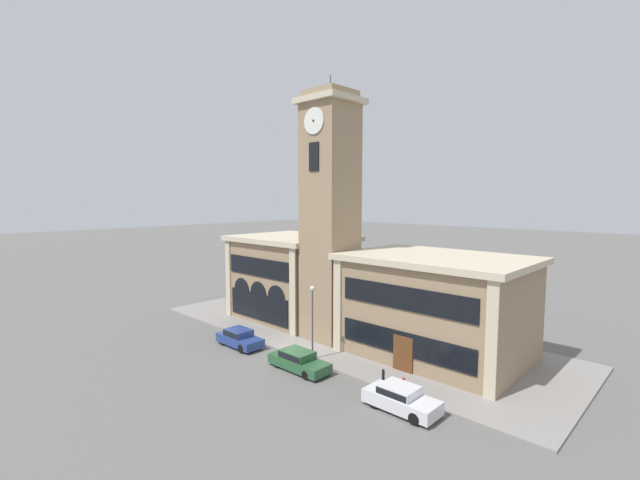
{
  "coord_description": "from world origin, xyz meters",
  "views": [
    {
      "loc": [
        23.54,
        -21.06,
        11.8
      ],
      "look_at": [
        0.61,
        3.08,
        8.54
      ],
      "focal_mm": 24.0,
      "sensor_mm": 36.0,
      "label": 1
    }
  ],
  "objects_px": {
    "bollard": "(383,377)",
    "parked_car_mid": "(298,360)",
    "parked_car_far": "(401,398)",
    "parked_car_near": "(239,337)",
    "street_lamp": "(312,311)",
    "fire_hydrant": "(403,385)"
  },
  "relations": [
    {
      "from": "parked_car_near",
      "to": "bollard",
      "type": "xyz_separation_m",
      "value": [
        12.72,
        1.69,
        -0.05
      ]
    },
    {
      "from": "street_lamp",
      "to": "fire_hydrant",
      "type": "xyz_separation_m",
      "value": [
        7.68,
        0.05,
        -3.15
      ]
    },
    {
      "from": "parked_car_mid",
      "to": "parked_car_far",
      "type": "xyz_separation_m",
      "value": [
        8.25,
        -0.0,
        0.04
      ]
    },
    {
      "from": "parked_car_near",
      "to": "bollard",
      "type": "bearing_deg",
      "value": 7.65
    },
    {
      "from": "street_lamp",
      "to": "parked_car_far",
      "type": "bearing_deg",
      "value": -11.92
    },
    {
      "from": "parked_car_far",
      "to": "street_lamp",
      "type": "relative_size",
      "value": 0.79
    },
    {
      "from": "street_lamp",
      "to": "bollard",
      "type": "height_order",
      "value": "street_lamp"
    },
    {
      "from": "bollard",
      "to": "parked_car_far",
      "type": "bearing_deg",
      "value": -35.54
    },
    {
      "from": "street_lamp",
      "to": "bollard",
      "type": "bearing_deg",
      "value": -1.29
    },
    {
      "from": "parked_car_near",
      "to": "fire_hydrant",
      "type": "bearing_deg",
      "value": 7.68
    },
    {
      "from": "fire_hydrant",
      "to": "parked_car_far",
      "type": "bearing_deg",
      "value": -61.58
    },
    {
      "from": "bollard",
      "to": "parked_car_mid",
      "type": "bearing_deg",
      "value": -163.93
    },
    {
      "from": "parked_car_mid",
      "to": "fire_hydrant",
      "type": "distance_m",
      "value": 7.47
    },
    {
      "from": "parked_car_mid",
      "to": "bollard",
      "type": "height_order",
      "value": "parked_car_mid"
    },
    {
      "from": "fire_hydrant",
      "to": "street_lamp",
      "type": "bearing_deg",
      "value": -179.66
    },
    {
      "from": "bollard",
      "to": "parked_car_near",
      "type": "bearing_deg",
      "value": -172.42
    },
    {
      "from": "parked_car_mid",
      "to": "street_lamp",
      "type": "relative_size",
      "value": 0.86
    },
    {
      "from": "parked_car_near",
      "to": "bollard",
      "type": "height_order",
      "value": "parked_car_near"
    },
    {
      "from": "parked_car_far",
      "to": "bollard",
      "type": "distance_m",
      "value": 2.91
    },
    {
      "from": "parked_car_far",
      "to": "bollard",
      "type": "bearing_deg",
      "value": 144.53
    },
    {
      "from": "parked_car_near",
      "to": "parked_car_far",
      "type": "bearing_deg",
      "value": 0.07
    },
    {
      "from": "parked_car_near",
      "to": "parked_car_mid",
      "type": "bearing_deg",
      "value": 0.07
    }
  ]
}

